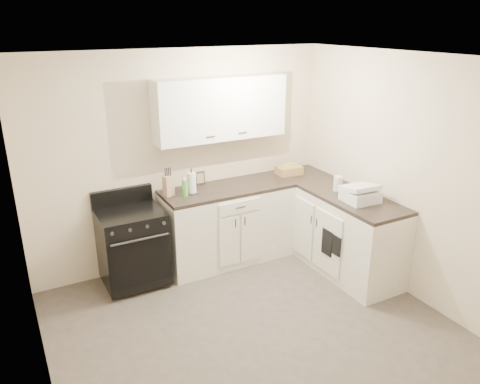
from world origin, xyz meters
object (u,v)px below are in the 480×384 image
countertop_grill (360,196)px  paper_towel (192,183)px  knife_block (169,186)px  wicker_basket (289,170)px  stove (133,246)px

countertop_grill → paper_towel: bearing=147.2°
knife_block → wicker_basket: knife_block is taller
paper_towel → knife_block: bearing=170.5°
knife_block → paper_towel: (0.26, -0.04, 0.00)m
knife_block → wicker_basket: 1.60m
wicker_basket → countertop_grill: 1.15m
paper_towel → countertop_grill: paper_towel is taller
wicker_basket → countertop_grill: (0.15, -1.14, 0.01)m
stove → knife_block: 0.77m
stove → paper_towel: (0.73, 0.04, 0.60)m
knife_block → wicker_basket: bearing=-12.7°
paper_towel → wicker_basket: paper_towel is taller
stove → knife_block: (0.48, 0.09, 0.60)m
paper_towel → wicker_basket: bearing=2.0°
stove → wicker_basket: 2.15m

